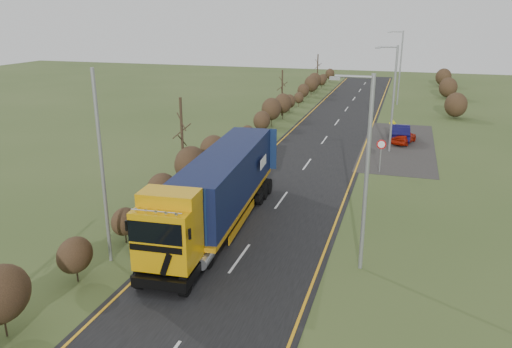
{
  "coord_description": "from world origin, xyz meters",
  "views": [
    {
      "loc": [
        6.85,
        -23.9,
        10.96
      ],
      "look_at": [
        -0.87,
        1.5,
        2.39
      ],
      "focal_mm": 35.0,
      "sensor_mm": 36.0,
      "label": 1
    }
  ],
  "objects": [
    {
      "name": "streetlight_mid",
      "position": [
        5.7,
        17.74,
        4.72
      ],
      "size": [
        1.83,
        0.18,
        8.59
      ],
      "color": "gray",
      "rests_on": "ground"
    },
    {
      "name": "hedgerow",
      "position": [
        -6.0,
        7.89,
        1.62
      ],
      "size": [
        2.24,
        102.04,
        6.05
      ],
      "color": "black",
      "rests_on": "ground"
    },
    {
      "name": "warning_board",
      "position": [
        5.78,
        22.56,
        1.03
      ],
      "size": [
        0.66,
        0.11,
        1.72
      ],
      "color": "gray",
      "rests_on": "ground"
    },
    {
      "name": "car_blue_sedan",
      "position": [
        6.52,
        21.99,
        0.74
      ],
      "size": [
        1.81,
        4.56,
        1.48
      ],
      "primitive_type": "imported",
      "rotation": [
        0.0,
        0.0,
        3.2
      ],
      "color": "#0B0A37",
      "rests_on": "ground"
    },
    {
      "name": "layby",
      "position": [
        6.5,
        20.0,
        0.01
      ],
      "size": [
        6.0,
        18.0,
        0.02
      ],
      "primitive_type": "cube",
      "color": "#2B2826",
      "rests_on": "ground"
    },
    {
      "name": "road",
      "position": [
        0.0,
        10.0,
        0.01
      ],
      "size": [
        8.0,
        120.0,
        0.02
      ],
      "primitive_type": "cube",
      "color": "black",
      "rests_on": "ground"
    },
    {
      "name": "speed_sign",
      "position": [
        5.4,
        11.57,
        1.71
      ],
      "size": [
        0.67,
        0.1,
        2.43
      ],
      "color": "gray",
      "rests_on": "ground"
    },
    {
      "name": "streetlight_far",
      "position": [
        5.59,
        41.14,
        4.96
      ],
      "size": [
        1.91,
        0.18,
        9.0
      ],
      "color": "gray",
      "rests_on": "ground"
    },
    {
      "name": "lorry",
      "position": [
        -2.1,
        -1.05,
        2.31
      ],
      "size": [
        3.27,
        14.72,
        4.06
      ],
      "rotation": [
        0.0,
        0.0,
        0.07
      ],
      "color": "black",
      "rests_on": "ground"
    },
    {
      "name": "streetlight_near",
      "position": [
        5.39,
        -3.26,
        4.77
      ],
      "size": [
        1.85,
        0.18,
        8.67
      ],
      "color": "gray",
      "rests_on": "ground"
    },
    {
      "name": "lane_markings",
      "position": [
        0.0,
        9.69,
        0.03
      ],
      "size": [
        7.52,
        116.0,
        0.01
      ],
      "color": "orange",
      "rests_on": "road"
    },
    {
      "name": "car_red_hatchback",
      "position": [
        6.89,
        20.88,
        0.59
      ],
      "size": [
        2.34,
        3.7,
        1.17
      ],
      "primitive_type": "imported",
      "rotation": [
        0.0,
        0.0,
        2.84
      ],
      "color": "#AD1B08",
      "rests_on": "ground"
    },
    {
      "name": "left_pole",
      "position": [
        -5.69,
        -5.9,
        4.42
      ],
      "size": [
        0.16,
        0.16,
        8.84
      ],
      "primitive_type": "cylinder",
      "color": "gray",
      "rests_on": "ground"
    },
    {
      "name": "ground",
      "position": [
        0.0,
        0.0,
        0.0
      ],
      "size": [
        160.0,
        160.0,
        0.0
      ],
      "primitive_type": "plane",
      "color": "#384D21",
      "rests_on": "ground"
    }
  ]
}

